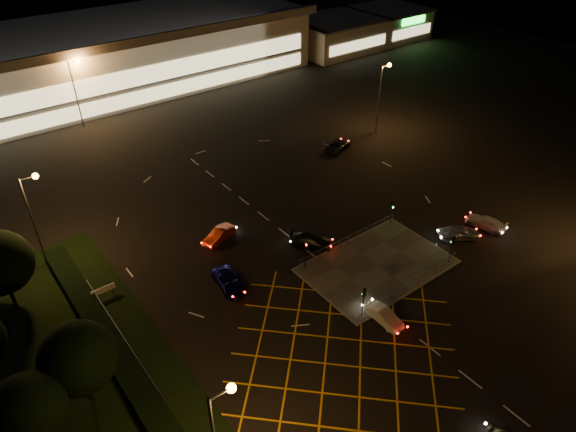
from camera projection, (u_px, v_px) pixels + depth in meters
ground at (349, 264)px, 51.27m from camera, size 180.00×180.00×0.00m
pedestrian_island at (377, 266)px, 50.93m from camera, size 14.00×9.00×0.12m
grass_verge at (42, 361)px, 41.23m from camera, size 18.00×30.00×0.08m
hedge at (101, 329)px, 43.46m from camera, size 2.00×26.00×1.00m
supermarket at (106, 56)px, 88.76m from camera, size 72.00×26.50×10.50m
retail_unit_a at (335, 34)px, 107.65m from camera, size 18.80×14.80×6.35m
retail_unit_b at (389, 22)px, 115.60m from camera, size 14.80×14.80×6.35m
streetlight_sw at (220, 432)px, 28.95m from camera, size 1.78×0.56×10.03m
streetlight_nw at (34, 209)px, 47.57m from camera, size 1.78×0.56×10.03m
streetlight_ne at (382, 88)px, 72.79m from camera, size 1.78×0.56×10.03m
streetlight_far_left at (77, 84)px, 74.16m from camera, size 1.78×0.56×10.03m
streetlight_far_right at (288, 35)px, 95.39m from camera, size 1.78×0.56×10.03m
signal_sw at (364, 296)px, 44.02m from camera, size 0.28×0.30×3.15m
signal_se at (452, 244)px, 49.99m from camera, size 0.28×0.30×3.15m
signal_nw at (305, 250)px, 49.24m from camera, size 0.28×0.30×3.15m
signal_ne at (392, 208)px, 55.21m from camera, size 0.28×0.30×3.15m
tree_a at (27, 412)px, 32.56m from camera, size 5.04×5.04×6.86m
tree_e at (78, 358)px, 35.68m from camera, size 5.40×5.40×7.35m
car_queue_white at (384, 316)px, 44.49m from camera, size 1.32×3.72×1.22m
car_left_blue at (229, 281)px, 48.16m from camera, size 2.69×4.75×1.25m
car_far_dkgrey at (312, 240)px, 53.32m from camera, size 4.34×4.62×1.31m
car_right_silver at (459, 232)px, 54.33m from camera, size 4.54×3.89×1.47m
car_circ_red at (219, 235)px, 54.09m from camera, size 4.23×2.60×1.32m
car_east_grey at (337, 146)px, 71.12m from camera, size 5.03×3.45×1.28m
car_approach_white at (486, 222)px, 56.00m from camera, size 2.56×4.64×1.27m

